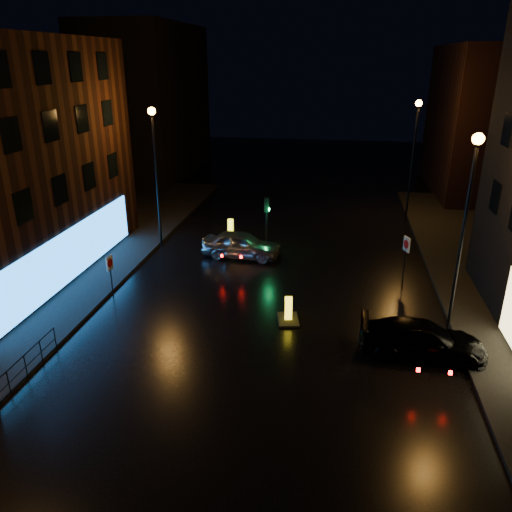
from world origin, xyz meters
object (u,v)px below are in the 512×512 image
at_px(silver_hatchback, 241,245).
at_px(traffic_signal, 266,245).
at_px(bollard_far, 231,233).
at_px(road_sign_right, 406,248).
at_px(dark_sedan, 422,340).
at_px(bollard_near, 288,316).
at_px(road_sign_left, 110,267).

bearing_deg(silver_hatchback, traffic_signal, -51.70).
distance_m(silver_hatchback, bollard_far, 3.69).
distance_m(traffic_signal, silver_hatchback, 1.67).
relative_size(bollard_far, road_sign_right, 0.64).
bearing_deg(traffic_signal, silver_hatchback, -146.47).
relative_size(dark_sedan, bollard_near, 3.25).
height_order(silver_hatchback, road_sign_left, road_sign_left).
distance_m(silver_hatchback, road_sign_right, 9.29).
xyz_separation_m(silver_hatchback, road_sign_right, (9.07, -1.76, 1.01)).
bearing_deg(silver_hatchback, road_sign_left, 144.66).
bearing_deg(bollard_far, road_sign_left, -102.07).
height_order(silver_hatchback, dark_sedan, silver_hatchback).
bearing_deg(dark_sedan, bollard_far, 42.02).
xyz_separation_m(bollard_near, road_sign_left, (-8.76, 1.07, 1.34)).
xyz_separation_m(road_sign_left, road_sign_right, (14.28, 4.43, 0.19)).
xyz_separation_m(dark_sedan, bollard_near, (-5.44, 1.89, -0.45)).
xyz_separation_m(dark_sedan, bollard_far, (-10.34, 12.55, -0.44)).
bearing_deg(road_sign_left, dark_sedan, -5.10).
bearing_deg(road_sign_left, bollard_far, 74.73).
bearing_deg(bollard_near, road_sign_left, 161.98).
relative_size(silver_hatchback, bollard_far, 2.99).
relative_size(dark_sedan, road_sign_left, 2.28).
bearing_deg(road_sign_right, silver_hatchback, -34.45).
relative_size(traffic_signal, bollard_near, 2.32).
height_order(traffic_signal, dark_sedan, traffic_signal).
bearing_deg(road_sign_left, traffic_signal, 53.83).
bearing_deg(bollard_far, traffic_signal, -32.46).
bearing_deg(dark_sedan, road_sign_right, 1.86).
height_order(traffic_signal, silver_hatchback, traffic_signal).
bearing_deg(bollard_near, dark_sedan, -30.27).
distance_m(silver_hatchback, dark_sedan, 12.82).
distance_m(bollard_far, road_sign_right, 11.73).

